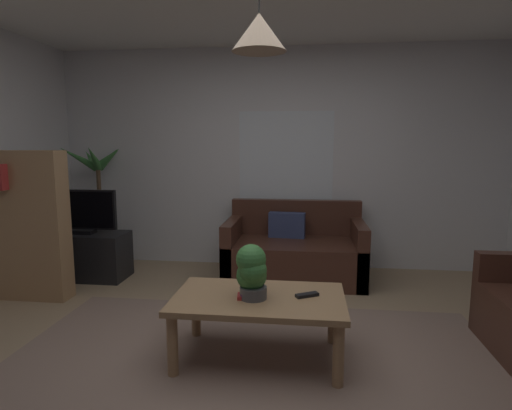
# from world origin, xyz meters

# --- Properties ---
(floor) EXTENTS (5.19, 4.93, 0.02)m
(floor) POSITION_xyz_m (0.00, 0.00, -0.01)
(floor) COLOR #9E8466
(floor) RESTS_ON ground
(rug) EXTENTS (3.37, 2.71, 0.01)m
(rug) POSITION_xyz_m (0.00, -0.20, 0.00)
(rug) COLOR gray
(rug) RESTS_ON ground
(wall_back) EXTENTS (5.31, 0.06, 2.56)m
(wall_back) POSITION_xyz_m (0.00, 2.50, 1.28)
(wall_back) COLOR silver
(wall_back) RESTS_ON ground
(window_pane) EXTENTS (1.09, 0.01, 1.11)m
(window_pane) POSITION_xyz_m (0.09, 2.46, 1.28)
(window_pane) COLOR white
(couch_under_window) EXTENTS (1.47, 0.85, 0.82)m
(couch_under_window) POSITION_xyz_m (0.22, 1.98, 0.27)
(couch_under_window) COLOR #47281E
(couch_under_window) RESTS_ON ground
(coffee_table) EXTENTS (1.15, 0.69, 0.44)m
(coffee_table) POSITION_xyz_m (0.03, 0.19, 0.38)
(coffee_table) COLOR #A87F56
(coffee_table) RESTS_ON ground
(book_on_table_0) EXTENTS (0.16, 0.11, 0.03)m
(book_on_table_0) POSITION_xyz_m (-0.03, 0.15, 0.46)
(book_on_table_0) COLOR #B22D2D
(book_on_table_0) RESTS_ON coffee_table
(book_on_table_1) EXTENTS (0.15, 0.12, 0.02)m
(book_on_table_1) POSITION_xyz_m (-0.01, 0.15, 0.48)
(book_on_table_1) COLOR #72387F
(book_on_table_1) RESTS_ON coffee_table
(remote_on_table_0) EXTENTS (0.16, 0.12, 0.02)m
(remote_on_table_0) POSITION_xyz_m (0.36, 0.23, 0.45)
(remote_on_table_0) COLOR black
(remote_on_table_0) RESTS_ON coffee_table
(potted_plant_on_table) EXTENTS (0.21, 0.23, 0.37)m
(potted_plant_on_table) POSITION_xyz_m (-0.01, 0.15, 0.63)
(potted_plant_on_table) COLOR #4C4C51
(potted_plant_on_table) RESTS_ON coffee_table
(tv_stand) EXTENTS (0.90, 0.44, 0.50)m
(tv_stand) POSITION_xyz_m (-2.05, 1.72, 0.25)
(tv_stand) COLOR black
(tv_stand) RESTS_ON ground
(tv) EXTENTS (0.75, 0.16, 0.47)m
(tv) POSITION_xyz_m (-2.05, 1.69, 0.74)
(tv) COLOR black
(tv) RESTS_ON tv_stand
(potted_palm_corner) EXTENTS (0.67, 0.72, 1.49)m
(potted_palm_corner) POSITION_xyz_m (-2.10, 2.19, 0.61)
(potted_palm_corner) COLOR #4C4C51
(potted_palm_corner) RESTS_ON ground
(bookshelf_corner) EXTENTS (0.70, 0.31, 1.40)m
(bookshelf_corner) POSITION_xyz_m (-2.23, 1.08, 0.71)
(bookshelf_corner) COLOR #A87F56
(bookshelf_corner) RESTS_ON ground
(pendant_lamp) EXTENTS (0.34, 0.34, 0.53)m
(pendant_lamp) POSITION_xyz_m (0.03, 0.19, 2.14)
(pendant_lamp) COLOR black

